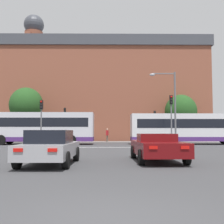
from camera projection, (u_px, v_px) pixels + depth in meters
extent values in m
plane|color=#3D3D3F|center=(107.00, 223.00, 4.23)|extent=(400.00, 400.00, 0.00)
cube|color=silver|center=(109.00, 147.00, 23.61)|extent=(9.12, 0.30, 0.01)
cube|color=gray|center=(109.00, 142.00, 35.92)|extent=(70.13, 2.50, 0.01)
cube|color=brown|center=(106.00, 98.00, 44.96)|extent=(29.80, 12.39, 13.41)
cube|color=#42444C|center=(106.00, 52.00, 45.46)|extent=(30.40, 12.89, 1.53)
cube|color=brown|center=(28.00, 37.00, 43.24)|extent=(0.90, 0.90, 1.70)
cube|color=brown|center=(69.00, 44.00, 46.26)|extent=(0.90, 0.90, 1.70)
cube|color=brown|center=(108.00, 48.00, 48.59)|extent=(0.90, 0.90, 1.70)
cube|color=brown|center=(142.00, 41.00, 44.94)|extent=(0.90, 0.90, 1.70)
cube|color=brown|center=(176.00, 45.00, 47.19)|extent=(0.90, 0.90, 1.70)
cylinder|color=brown|center=(34.00, 40.00, 45.48)|extent=(2.89, 2.89, 2.50)
sphere|color=#42444C|center=(34.00, 25.00, 45.64)|extent=(3.21, 3.21, 3.21)
cube|color=#9E9EA3|center=(50.00, 150.00, 11.57)|extent=(1.95, 4.40, 0.57)
cube|color=black|center=(50.00, 137.00, 11.57)|extent=(1.64, 2.00, 0.53)
cylinder|color=black|center=(38.00, 154.00, 12.91)|extent=(0.23, 0.64, 0.64)
cylinder|color=black|center=(76.00, 154.00, 12.90)|extent=(0.23, 0.64, 0.64)
cylinder|color=black|center=(17.00, 160.00, 10.21)|extent=(0.23, 0.64, 0.64)
cylinder|color=black|center=(66.00, 160.00, 10.20)|extent=(0.23, 0.64, 0.64)
cube|color=red|center=(18.00, 150.00, 9.39)|extent=(0.32, 0.06, 0.12)
cube|color=red|center=(52.00, 150.00, 9.38)|extent=(0.32, 0.06, 0.12)
cube|color=#600C0F|center=(157.00, 148.00, 12.81)|extent=(2.05, 4.64, 0.59)
cube|color=#600C0F|center=(156.00, 137.00, 12.95)|extent=(1.69, 1.42, 0.35)
cylinder|color=black|center=(133.00, 152.00, 14.17)|extent=(0.24, 0.65, 0.64)
cylinder|color=black|center=(170.00, 152.00, 14.24)|extent=(0.24, 0.65, 0.64)
cylinder|color=black|center=(141.00, 157.00, 11.33)|extent=(0.24, 0.65, 0.64)
cylinder|color=black|center=(187.00, 157.00, 11.40)|extent=(0.24, 0.65, 0.64)
cube|color=red|center=(153.00, 148.00, 10.49)|extent=(0.32, 0.06, 0.12)
cube|color=red|center=(185.00, 148.00, 10.53)|extent=(0.32, 0.06, 0.12)
cube|color=silver|center=(191.00, 128.00, 29.04)|extent=(12.44, 2.45, 2.78)
cube|color=#4C2870|center=(191.00, 139.00, 28.96)|extent=(12.46, 2.47, 0.44)
cube|color=black|center=(191.00, 124.00, 29.06)|extent=(11.44, 2.48, 0.90)
cylinder|color=black|center=(156.00, 140.00, 27.74)|extent=(1.00, 0.28, 1.00)
cylinder|color=black|center=(152.00, 139.00, 30.09)|extent=(1.00, 0.28, 1.00)
cylinder|color=black|center=(224.00, 139.00, 30.17)|extent=(1.00, 0.28, 1.00)
cube|color=silver|center=(39.00, 127.00, 28.80)|extent=(11.11, 2.54, 2.90)
cube|color=#4C2870|center=(39.00, 139.00, 28.71)|extent=(11.13, 2.56, 0.44)
cube|color=black|center=(39.00, 123.00, 28.83)|extent=(10.23, 2.57, 0.90)
cylinder|color=black|center=(1.00, 140.00, 27.46)|extent=(1.00, 0.28, 1.00)
cylinder|color=black|center=(10.00, 139.00, 29.89)|extent=(1.00, 0.28, 1.00)
cylinder|color=black|center=(71.00, 140.00, 27.53)|extent=(1.00, 0.28, 1.00)
cylinder|color=black|center=(74.00, 139.00, 29.96)|extent=(1.00, 0.28, 1.00)
cylinder|color=slate|center=(155.00, 130.00, 35.19)|extent=(0.12, 0.12, 3.13)
cube|color=black|center=(155.00, 114.00, 35.32)|extent=(0.26, 0.20, 0.80)
sphere|color=black|center=(155.00, 112.00, 35.21)|extent=(0.17, 0.17, 0.17)
sphere|color=black|center=(155.00, 114.00, 35.19)|extent=(0.17, 0.17, 0.17)
sphere|color=#1ED14C|center=(155.00, 116.00, 35.18)|extent=(0.17, 0.17, 0.17)
cylinder|color=slate|center=(65.00, 128.00, 35.45)|extent=(0.12, 0.12, 3.52)
cube|color=black|center=(65.00, 111.00, 35.60)|extent=(0.26, 0.20, 0.80)
sphere|color=black|center=(65.00, 109.00, 35.49)|extent=(0.17, 0.17, 0.17)
sphere|color=black|center=(65.00, 111.00, 35.47)|extent=(0.17, 0.17, 0.17)
sphere|color=#1ED14C|center=(65.00, 113.00, 35.45)|extent=(0.17, 0.17, 0.17)
cylinder|color=slate|center=(171.00, 125.00, 24.69)|extent=(0.12, 0.12, 3.74)
cube|color=black|center=(171.00, 100.00, 24.85)|extent=(0.26, 0.20, 0.80)
sphere|color=red|center=(171.00, 97.00, 24.73)|extent=(0.17, 0.17, 0.17)
sphere|color=black|center=(171.00, 100.00, 24.72)|extent=(0.17, 0.17, 0.17)
sphere|color=black|center=(171.00, 103.00, 24.70)|extent=(0.17, 0.17, 0.17)
cylinder|color=slate|center=(41.00, 128.00, 24.67)|extent=(0.12, 0.12, 3.31)
cube|color=black|center=(41.00, 105.00, 24.81)|extent=(0.26, 0.20, 0.80)
sphere|color=red|center=(41.00, 102.00, 24.69)|extent=(0.17, 0.17, 0.17)
sphere|color=black|center=(41.00, 105.00, 24.68)|extent=(0.17, 0.17, 0.17)
sphere|color=black|center=(41.00, 107.00, 24.66)|extent=(0.17, 0.17, 0.17)
cylinder|color=slate|center=(175.00, 109.00, 25.19)|extent=(0.16, 0.16, 6.72)
cylinder|color=slate|center=(163.00, 74.00, 25.39)|extent=(2.04, 0.10, 0.10)
ellipsoid|color=#B2B2B7|center=(152.00, 75.00, 25.38)|extent=(0.50, 0.36, 0.22)
cylinder|color=brown|center=(107.00, 139.00, 36.07)|extent=(0.13, 0.13, 0.82)
cylinder|color=brown|center=(107.00, 139.00, 35.91)|extent=(0.13, 0.13, 0.82)
cube|color=#B21E23|center=(107.00, 133.00, 36.04)|extent=(0.35, 0.45, 0.65)
sphere|color=tan|center=(107.00, 129.00, 36.07)|extent=(0.24, 0.24, 0.24)
cylinder|color=#333851|center=(152.00, 139.00, 35.24)|extent=(0.13, 0.13, 0.85)
cylinder|color=#333851|center=(150.00, 139.00, 35.22)|extent=(0.13, 0.13, 0.85)
cube|color=#232328|center=(151.00, 133.00, 35.28)|extent=(0.42, 0.26, 0.67)
sphere|color=tan|center=(151.00, 129.00, 35.32)|extent=(0.25, 0.25, 0.25)
cylinder|color=#333851|center=(171.00, 139.00, 35.37)|extent=(0.13, 0.13, 0.79)
cylinder|color=#333851|center=(170.00, 139.00, 35.53)|extent=(0.13, 0.13, 0.79)
cube|color=#336B38|center=(170.00, 133.00, 35.50)|extent=(0.33, 0.45, 0.63)
sphere|color=tan|center=(170.00, 130.00, 35.53)|extent=(0.24, 0.24, 0.24)
cylinder|color=#4C3823|center=(181.00, 133.00, 36.99)|extent=(0.36, 0.36, 2.20)
ellipsoid|color=#234C1E|center=(181.00, 111.00, 37.19)|extent=(4.22, 4.22, 4.43)
cylinder|color=#4C3823|center=(26.00, 130.00, 35.19)|extent=(0.36, 0.36, 2.91)
ellipsoid|color=#234C1E|center=(26.00, 105.00, 35.41)|extent=(4.18, 4.18, 4.39)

